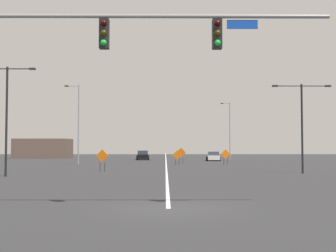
{
  "coord_description": "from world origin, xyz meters",
  "views": [
    {
      "loc": [
        -0.11,
        -15.42,
        2.18
      ],
      "look_at": [
        0.2,
        33.24,
        4.41
      ],
      "focal_mm": 46.93,
      "sensor_mm": 36.0,
      "label": 1
    }
  ],
  "objects_px": {
    "traffic_signal_assembly": "(44,48)",
    "street_lamp_near_left": "(302,118)",
    "construction_sign_median_near": "(181,153)",
    "car_white_approaching": "(213,156)",
    "street_lamp_mid_left": "(229,128)",
    "street_lamp_near_right": "(7,110)",
    "construction_sign_left_lane": "(226,155)",
    "car_black_near": "(143,156)",
    "construction_sign_left_shoulder": "(102,157)",
    "street_lamp_far_right": "(78,121)",
    "construction_sign_right_lane": "(177,156)"
  },
  "relations": [
    {
      "from": "traffic_signal_assembly",
      "to": "street_lamp_near_left",
      "type": "xyz_separation_m",
      "value": [
        15.27,
        19.61,
        -1.25
      ]
    },
    {
      "from": "construction_sign_median_near",
      "to": "traffic_signal_assembly",
      "type": "bearing_deg",
      "value": -98.85
    },
    {
      "from": "traffic_signal_assembly",
      "to": "construction_sign_median_near",
      "type": "xyz_separation_m",
      "value": [
        6.32,
        40.61,
        -4.39
      ]
    },
    {
      "from": "construction_sign_median_near",
      "to": "car_white_approaching",
      "type": "distance_m",
      "value": 10.97
    },
    {
      "from": "street_lamp_near_left",
      "to": "street_lamp_mid_left",
      "type": "bearing_deg",
      "value": 90.23
    },
    {
      "from": "street_lamp_near_right",
      "to": "construction_sign_median_near",
      "type": "distance_m",
      "value": 28.0
    },
    {
      "from": "construction_sign_left_lane",
      "to": "car_black_near",
      "type": "relative_size",
      "value": 0.45
    },
    {
      "from": "construction_sign_left_shoulder",
      "to": "car_white_approaching",
      "type": "xyz_separation_m",
      "value": [
        12.6,
        27.8,
        -0.58
      ]
    },
    {
      "from": "street_lamp_far_right",
      "to": "car_black_near",
      "type": "distance_m",
      "value": 20.49
    },
    {
      "from": "street_lamp_near_left",
      "to": "construction_sign_median_near",
      "type": "height_order",
      "value": "street_lamp_near_left"
    },
    {
      "from": "construction_sign_median_near",
      "to": "construction_sign_left_shoulder",
      "type": "bearing_deg",
      "value": -112.3
    },
    {
      "from": "construction_sign_left_shoulder",
      "to": "car_black_near",
      "type": "bearing_deg",
      "value": 86.79
    },
    {
      "from": "construction_sign_right_lane",
      "to": "traffic_signal_assembly",
      "type": "bearing_deg",
      "value": -98.93
    },
    {
      "from": "street_lamp_far_right",
      "to": "construction_sign_right_lane",
      "type": "distance_m",
      "value": 12.41
    },
    {
      "from": "car_black_near",
      "to": "street_lamp_near_right",
      "type": "bearing_deg",
      "value": -101.58
    },
    {
      "from": "car_black_near",
      "to": "car_white_approaching",
      "type": "xyz_separation_m",
      "value": [
        10.78,
        -4.61,
        -0.03
      ]
    },
    {
      "from": "street_lamp_mid_left",
      "to": "construction_sign_left_lane",
      "type": "distance_m",
      "value": 22.65
    },
    {
      "from": "street_lamp_mid_left",
      "to": "construction_sign_median_near",
      "type": "relative_size",
      "value": 4.8
    },
    {
      "from": "construction_sign_median_near",
      "to": "car_white_approaching",
      "type": "bearing_deg",
      "value": 61.89
    },
    {
      "from": "street_lamp_far_right",
      "to": "street_lamp_near_left",
      "type": "bearing_deg",
      "value": -37.69
    },
    {
      "from": "construction_sign_median_near",
      "to": "car_black_near",
      "type": "bearing_deg",
      "value": 111.51
    },
    {
      "from": "construction_sign_left_shoulder",
      "to": "car_black_near",
      "type": "relative_size",
      "value": 0.47
    },
    {
      "from": "traffic_signal_assembly",
      "to": "construction_sign_median_near",
      "type": "height_order",
      "value": "traffic_signal_assembly"
    },
    {
      "from": "street_lamp_near_right",
      "to": "car_white_approaching",
      "type": "height_order",
      "value": "street_lamp_near_right"
    },
    {
      "from": "street_lamp_near_left",
      "to": "construction_sign_right_lane",
      "type": "height_order",
      "value": "street_lamp_near_left"
    },
    {
      "from": "traffic_signal_assembly",
      "to": "street_lamp_far_right",
      "type": "relative_size",
      "value": 1.72
    },
    {
      "from": "street_lamp_near_left",
      "to": "car_black_near",
      "type": "bearing_deg",
      "value": 112.45
    },
    {
      "from": "construction_sign_left_lane",
      "to": "construction_sign_median_near",
      "type": "distance_m",
      "value": 6.59
    },
    {
      "from": "street_lamp_near_left",
      "to": "construction_sign_left_shoulder",
      "type": "relative_size",
      "value": 3.76
    },
    {
      "from": "street_lamp_near_left",
      "to": "construction_sign_median_near",
      "type": "bearing_deg",
      "value": 113.08
    },
    {
      "from": "street_lamp_mid_left",
      "to": "construction_sign_right_lane",
      "type": "xyz_separation_m",
      "value": [
        -9.38,
        -21.94,
        -4.12
      ]
    },
    {
      "from": "construction_sign_left_lane",
      "to": "construction_sign_left_shoulder",
      "type": "relative_size",
      "value": 0.95
    },
    {
      "from": "street_lamp_mid_left",
      "to": "street_lamp_far_right",
      "type": "bearing_deg",
      "value": -133.28
    },
    {
      "from": "street_lamp_near_right",
      "to": "construction_sign_left_shoulder",
      "type": "height_order",
      "value": "street_lamp_near_right"
    },
    {
      "from": "traffic_signal_assembly",
      "to": "street_lamp_mid_left",
      "type": "distance_m",
      "value": 60.36
    },
    {
      "from": "street_lamp_far_right",
      "to": "street_lamp_mid_left",
      "type": "xyz_separation_m",
      "value": [
        21.1,
        22.41,
        0.06
      ]
    },
    {
      "from": "traffic_signal_assembly",
      "to": "construction_sign_left_shoulder",
      "type": "xyz_separation_m",
      "value": [
        -1.12,
        22.47,
        -4.43
      ]
    },
    {
      "from": "street_lamp_far_right",
      "to": "construction_sign_median_near",
      "type": "distance_m",
      "value": 13.69
    },
    {
      "from": "construction_sign_left_lane",
      "to": "construction_sign_left_shoulder",
      "type": "height_order",
      "value": "construction_sign_left_shoulder"
    },
    {
      "from": "traffic_signal_assembly",
      "to": "street_lamp_near_left",
      "type": "relative_size",
      "value": 2.25
    },
    {
      "from": "street_lamp_mid_left",
      "to": "street_lamp_near_right",
      "type": "bearing_deg",
      "value": -117.92
    },
    {
      "from": "construction_sign_left_lane",
      "to": "construction_sign_left_shoulder",
      "type": "xyz_separation_m",
      "value": [
        -12.55,
        -13.99,
        0.08
      ]
    },
    {
      "from": "construction_sign_right_lane",
      "to": "car_black_near",
      "type": "bearing_deg",
      "value": 105.32
    },
    {
      "from": "street_lamp_near_left",
      "to": "car_white_approaching",
      "type": "height_order",
      "value": "street_lamp_near_left"
    },
    {
      "from": "construction_sign_left_lane",
      "to": "car_white_approaching",
      "type": "relative_size",
      "value": 0.43
    },
    {
      "from": "construction_sign_left_shoulder",
      "to": "car_white_approaching",
      "type": "distance_m",
      "value": 30.52
    },
    {
      "from": "traffic_signal_assembly",
      "to": "car_white_approaching",
      "type": "bearing_deg",
      "value": 77.13
    },
    {
      "from": "construction_sign_right_lane",
      "to": "car_white_approaching",
      "type": "bearing_deg",
      "value": 67.33
    },
    {
      "from": "street_lamp_near_left",
      "to": "street_lamp_near_right",
      "type": "xyz_separation_m",
      "value": [
        -22.46,
        -3.27,
        0.37
      ]
    },
    {
      "from": "car_black_near",
      "to": "traffic_signal_assembly",
      "type": "bearing_deg",
      "value": -90.73
    }
  ]
}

